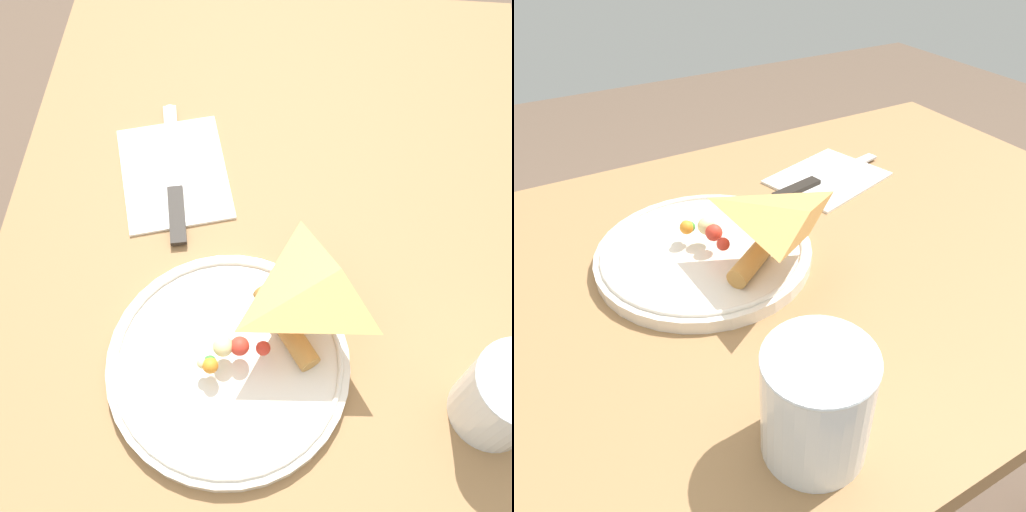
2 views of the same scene
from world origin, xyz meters
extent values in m
cube|color=olive|center=(0.00, 0.00, 0.70)|extent=(1.08, 0.67, 0.03)
cube|color=#4C3823|center=(0.49, 0.29, 0.34)|extent=(0.06, 0.06, 0.69)
cylinder|color=silver|center=(-0.07, 0.04, 0.72)|extent=(0.26, 0.26, 0.02)
torus|color=silver|center=(-0.07, 0.04, 0.73)|extent=(0.25, 0.25, 0.01)
pyramid|color=tan|center=(-0.07, 0.03, 0.74)|extent=(0.16, 0.16, 0.02)
cylinder|color=#C68942|center=(-0.03, -0.02, 0.74)|extent=(0.10, 0.08, 0.02)
sphere|color=red|center=(-0.06, 0.02, 0.76)|extent=(0.02, 0.02, 0.02)
sphere|color=#EFDB93|center=(-0.08, 0.06, 0.75)|extent=(0.01, 0.01, 0.01)
sphere|color=red|center=(-0.06, 0.00, 0.76)|extent=(0.02, 0.02, 0.02)
sphere|color=#EFDB93|center=(-0.07, 0.04, 0.76)|extent=(0.02, 0.02, 0.02)
sphere|color=#388433|center=(-0.08, 0.05, 0.76)|extent=(0.01, 0.01, 0.01)
sphere|color=orange|center=(-0.09, 0.05, 0.76)|extent=(0.02, 0.02, 0.02)
cylinder|color=white|center=(-0.10, -0.24, 0.77)|extent=(0.09, 0.09, 0.10)
cylinder|color=#B27F42|center=(-0.10, -0.24, 0.74)|extent=(0.08, 0.08, 0.06)
torus|color=white|center=(-0.10, -0.24, 0.82)|extent=(0.09, 0.09, 0.00)
cube|color=white|center=(0.18, 0.13, 0.72)|extent=(0.20, 0.17, 0.00)
cube|color=black|center=(0.11, 0.12, 0.72)|extent=(0.09, 0.04, 0.01)
cube|color=silver|center=(0.22, 0.14, 0.72)|extent=(0.14, 0.04, 0.00)
ellipsoid|color=silver|center=(0.28, 0.15, 0.72)|extent=(0.02, 0.02, 0.00)
camera|label=1|loc=(-0.30, -0.01, 1.39)|focal=45.00mm
camera|label=2|loc=(-0.25, -0.43, 1.08)|focal=35.00mm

